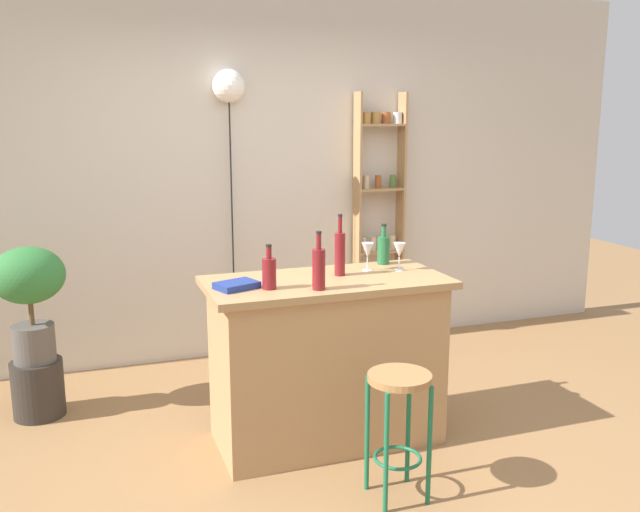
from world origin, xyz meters
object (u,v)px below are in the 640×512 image
bottle_olive_oil (340,252)px  wine_glass_center (399,251)px  cookbook (237,285)px  pendant_globe_light (229,89)px  bottle_spirits_clear (383,249)px  bottle_vinegar (319,268)px  spice_shelf (379,216)px  bottle_wine_red (269,272)px  wine_glass_left (368,251)px  plant_stool (38,388)px  potted_plant (29,289)px  bar_stool (399,407)px

bottle_olive_oil → wine_glass_center: (0.37, -0.00, -0.02)m
cookbook → pendant_globe_light: pendant_globe_light is taller
bottle_spirits_clear → bottle_vinegar: bearing=-142.0°
spice_shelf → bottle_wine_red: size_ratio=8.50×
wine_glass_left → wine_glass_center: bearing=-19.1°
cookbook → plant_stool: bearing=118.9°
bottle_wine_red → bottle_spirits_clear: bottle_spirits_clear is taller
wine_glass_left → bottle_vinegar: bearing=-142.4°
pendant_globe_light → bottle_spirits_clear: bearing=-63.4°
spice_shelf → plant_stool: 2.79m
wine_glass_center → potted_plant: bearing=157.8°
bar_stool → bottle_wine_red: (-0.47, 0.59, 0.57)m
potted_plant → bottle_vinegar: bottle_vinegar is taller
plant_stool → spice_shelf: bearing=13.4°
wine_glass_center → bottle_olive_oil: bearing=179.8°
cookbook → pendant_globe_light: bearing=58.3°
bar_stool → potted_plant: bearing=136.9°
potted_plant → wine_glass_left: (1.88, -0.78, 0.26)m
bottle_olive_oil → cookbook: size_ratio=1.66×
bottle_wine_red → bottle_vinegar: bearing=-22.6°
bottle_spirits_clear → wine_glass_center: (0.01, -0.19, 0.02)m
bottle_vinegar → wine_glass_center: size_ratio=1.88×
bottle_wine_red → wine_glass_center: 0.84m
bottle_spirits_clear → wine_glass_center: size_ratio=1.50×
bottle_olive_oil → bottle_vinegar: bearing=-130.0°
wine_glass_left → bottle_spirits_clear: bearing=39.0°
cookbook → pendant_globe_light: (0.33, 1.58, 1.05)m
spice_shelf → bottle_spirits_clear: 1.37m
pendant_globe_light → wine_glass_left: bearing=-71.2°
bottle_spirits_clear → wine_glass_left: 0.21m
plant_stool → pendant_globe_light: bearing=24.9°
bar_stool → potted_plant: size_ratio=0.89×
bottle_vinegar → cookbook: size_ratio=1.47×
potted_plant → bottle_wine_red: (1.22, -1.00, 0.23)m
bottle_spirits_clear → pendant_globe_light: pendant_globe_light is taller
potted_plant → wine_glass_center: bearing=-22.2°
plant_stool → wine_glass_left: bearing=-22.5°
bottle_wine_red → wine_glass_left: bearing=18.7°
bottle_olive_oil → bottle_wine_red: (-0.46, -0.16, -0.04)m
plant_stool → pendant_globe_light: (1.39, 0.65, 1.84)m
bottle_wine_red → pendant_globe_light: pendant_globe_light is taller
bottle_olive_oil → bottle_spirits_clear: (0.36, 0.19, -0.04)m
bar_stool → wine_glass_center: wine_glass_center is taller
bottle_wine_red → pendant_globe_light: (0.17, 1.64, 0.98)m
bottle_vinegar → wine_glass_center: bottle_vinegar is taller
cookbook → spice_shelf: bearing=25.6°
potted_plant → cookbook: (1.07, -0.93, 0.16)m
cookbook → bottle_olive_oil: bearing=-11.1°
bar_stool → plant_stool: 2.34m
plant_stool → bar_stool: bearing=-43.1°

